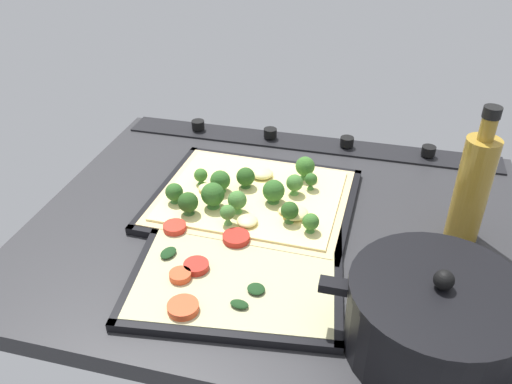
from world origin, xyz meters
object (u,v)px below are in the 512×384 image
oil_bottle (473,187)px  broccoli_pizza (252,196)px  veggie_pizza_back (233,269)px  baking_tray_front (253,201)px  baking_tray_back (238,273)px  cooking_pot (434,319)px

oil_bottle → broccoli_pizza: bearing=-0.4°
broccoli_pizza → oil_bottle: 35.68cm
broccoli_pizza → veggie_pizza_back: size_ratio=1.08×
baking_tray_front → veggie_pizza_back: 19.11cm
baking_tray_front → veggie_pizza_back: bearing=95.6°
baking_tray_back → oil_bottle: 38.01cm
baking_tray_back → veggie_pizza_back: bearing=8.9°
baking_tray_front → cooking_pot: cooking_pot is taller
cooking_pot → oil_bottle: size_ratio=1.25×
veggie_pizza_back → broccoli_pizza: bearing=-83.9°
baking_tray_front → oil_bottle: size_ratio=1.57×
baking_tray_back → veggie_pizza_back: veggie_pizza_back is taller
broccoli_pizza → oil_bottle: size_ratio=1.46×
broccoli_pizza → baking_tray_back: (-2.65, 18.17, -1.67)cm
broccoli_pizza → baking_tray_front: bearing=-96.8°
cooking_pot → baking_tray_back: bearing=-15.1°
broccoli_pizza → baking_tray_back: broccoli_pizza is taller
baking_tray_front → oil_bottle: (-34.82, 0.94, 9.03)cm
cooking_pot → oil_bottle: oil_bottle is taller
baking_tray_back → oil_bottle: (-32.26, -17.95, 9.02)cm
broccoli_pizza → veggie_pizza_back: 18.41cm
cooking_pot → oil_bottle: 26.13cm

